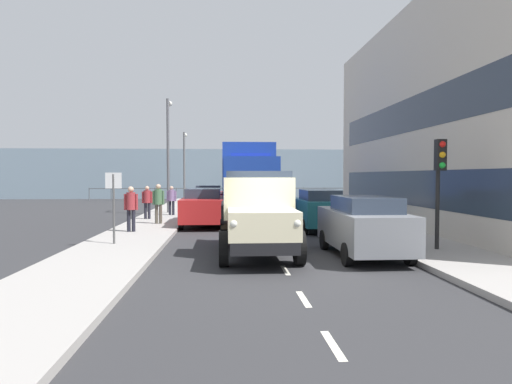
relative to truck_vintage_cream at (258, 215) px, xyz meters
name	(u,v)px	position (x,y,z in m)	size (l,w,h in m)	color
ground_plane	(254,222)	(-0.53, -9.72, -1.18)	(80.00, 80.00, 0.00)	#2D2D30
sidewalk_left	(348,220)	(-5.28, -9.72, -1.10)	(2.69, 41.82, 0.15)	#9E9993
sidewalk_right	(158,221)	(4.22, -9.72, -1.10)	(2.69, 41.82, 0.15)	#9E9993
road_centreline_markings	(256,224)	(-0.53, -8.70, -1.17)	(0.12, 37.60, 0.01)	silver
building_terrace	(490,121)	(-10.66, -6.47, 3.51)	(8.12, 18.69, 9.38)	beige
sea_horizon	(239,174)	(-0.53, -33.64, 1.32)	(80.00, 0.80, 5.00)	gray
seawall_railing	(241,190)	(-0.53, -30.04, -0.26)	(28.08, 0.08, 1.20)	#4C5156
truck_vintage_cream	(258,215)	(0.00, 0.00, 0.00)	(2.17, 5.64, 2.43)	black
lorry_cargo_blue	(247,180)	(-0.20, -10.15, 0.90)	(2.58, 8.20, 3.87)	#193899
car_grey_kerbside_near	(363,225)	(-2.98, 0.18, -0.28)	(1.83, 4.27, 1.72)	slate
car_teal_kerbside_1	(319,209)	(-2.98, -5.95, -0.28)	(1.77, 4.01, 1.72)	#1E6670
car_red_oppositeside_0	(203,206)	(1.93, -8.05, -0.28)	(1.93, 4.63, 1.72)	#B21E1E
car_maroon_oppositeside_1	(209,199)	(1.93, -14.94, -0.28)	(1.84, 4.34, 1.72)	maroon
pedestrian_with_bag	(131,205)	(4.54, -4.92, 0.00)	(0.53, 0.34, 1.74)	black
pedestrian_couple_b	(158,200)	(3.92, -7.83, 0.02)	(0.53, 0.34, 1.78)	#4C473D
pedestrian_strolling	(147,200)	(4.81, -10.16, -0.07)	(0.53, 0.34, 1.64)	black
pedestrian_near_railing	(172,198)	(3.87, -12.34, -0.10)	(0.53, 0.34, 1.58)	black
traffic_light_near	(440,170)	(-5.27, 0.01, 1.29)	(0.28, 0.41, 3.20)	black
lamp_post_promenade	(168,145)	(4.25, -14.23, 2.92)	(0.32, 1.14, 6.65)	#59595B
lamp_post_far	(184,160)	(4.19, -24.03, 2.39)	(0.32, 1.14, 5.65)	#59595B
street_sign	(114,195)	(4.44, -1.82, 0.50)	(0.50, 0.07, 2.25)	#4C4C4C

